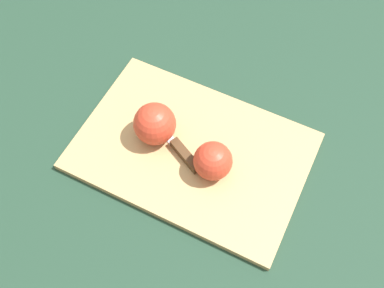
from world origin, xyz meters
name	(u,v)px	position (x,y,z in m)	size (l,w,h in m)	color
ground_plane	(192,153)	(0.00, 0.00, 0.00)	(4.00, 4.00, 0.00)	#1E3828
cutting_board	(192,151)	(0.00, 0.00, 0.01)	(0.47, 0.35, 0.01)	tan
apple_half_left	(213,161)	(-0.06, 0.02, 0.05)	(0.07, 0.07, 0.07)	red
apple_half_right	(155,124)	(0.08, 0.01, 0.06)	(0.08, 0.08, 0.08)	red
knife	(181,150)	(0.01, 0.02, 0.02)	(0.17, 0.07, 0.02)	silver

